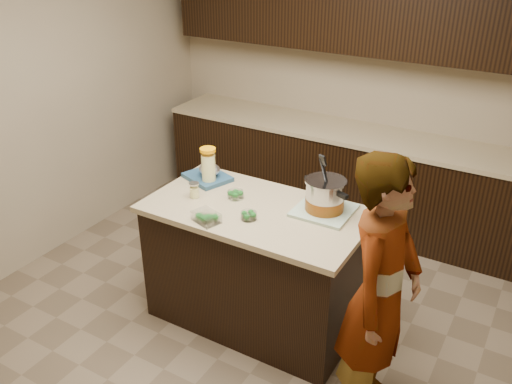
% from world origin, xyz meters
% --- Properties ---
extents(ground_plane, '(4.00, 4.00, 0.00)m').
position_xyz_m(ground_plane, '(0.00, 0.00, 0.00)').
color(ground_plane, brown).
rests_on(ground_plane, ground).
extents(room_shell, '(4.04, 4.04, 2.72)m').
position_xyz_m(room_shell, '(0.00, 0.00, 1.71)').
color(room_shell, tan).
rests_on(room_shell, ground).
extents(back_cabinets, '(3.60, 0.63, 2.33)m').
position_xyz_m(back_cabinets, '(0.00, 1.74, 0.94)').
color(back_cabinets, black).
rests_on(back_cabinets, ground).
extents(island, '(1.46, 0.81, 0.90)m').
position_xyz_m(island, '(0.00, 0.00, 0.45)').
color(island, black).
rests_on(island, ground).
extents(dish_towel, '(0.36, 0.36, 0.02)m').
position_xyz_m(dish_towel, '(0.40, 0.18, 0.91)').
color(dish_towel, '#568058').
rests_on(dish_towel, island).
extents(stock_pot, '(0.36, 0.35, 0.38)m').
position_xyz_m(stock_pot, '(0.40, 0.18, 1.01)').
color(stock_pot, '#B7B7BC').
rests_on(stock_pot, dish_towel).
extents(lemonade_pitcher, '(0.13, 0.13, 0.27)m').
position_xyz_m(lemonade_pitcher, '(-0.48, 0.15, 1.03)').
color(lemonade_pitcher, '#FBF499').
rests_on(lemonade_pitcher, island).
extents(mason_jar, '(0.09, 0.09, 0.11)m').
position_xyz_m(mason_jar, '(-0.44, -0.07, 0.95)').
color(mason_jar, '#FBF499').
rests_on(mason_jar, island).
extents(broccoli_tub_left, '(0.13, 0.13, 0.05)m').
position_xyz_m(broccoli_tub_left, '(-0.20, 0.06, 0.92)').
color(broccoli_tub_left, silver).
rests_on(broccoli_tub_left, island).
extents(broccoli_tub_right, '(0.12, 0.12, 0.05)m').
position_xyz_m(broccoli_tub_right, '(0.03, -0.14, 0.92)').
color(broccoli_tub_right, silver).
rests_on(broccoli_tub_right, island).
extents(broccoli_tub_rect, '(0.20, 0.17, 0.06)m').
position_xyz_m(broccoli_tub_rect, '(-0.18, -0.31, 0.93)').
color(broccoli_tub_rect, silver).
rests_on(broccoli_tub_rect, island).
extents(blue_tray, '(0.38, 0.34, 0.12)m').
position_xyz_m(blue_tray, '(-0.52, 0.21, 0.94)').
color(blue_tray, navy).
rests_on(blue_tray, island).
extents(person, '(0.42, 0.61, 1.63)m').
position_xyz_m(person, '(0.98, -0.37, 0.81)').
color(person, gray).
rests_on(person, ground).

